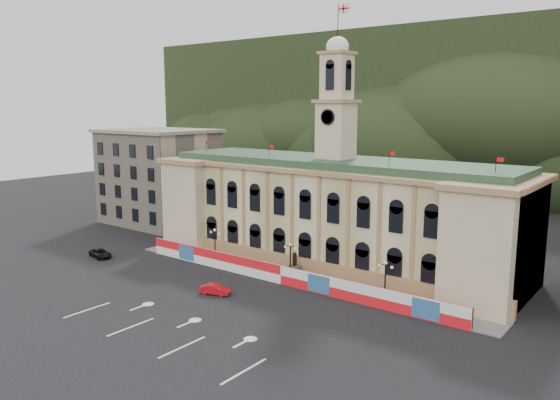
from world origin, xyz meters
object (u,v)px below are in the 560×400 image
Objects in this scene: red_sedan at (215,289)px; lamp_center at (290,258)px; statue at (295,270)px; black_suv at (100,253)px.

lamp_center is at bearing -40.96° from red_sedan.
statue is at bearing -39.17° from red_sedan.
statue is at bearing 90.00° from lamp_center.
red_sedan is at bearing -111.92° from lamp_center.
statue is 0.90× the size of red_sedan.
statue is at bearing -58.89° from black_suv.
red_sedan is at bearing -110.12° from statue.
red_sedan is 25.94m from black_suv.
black_suv is at bearing -161.63° from statue.
statue reaches higher than red_sedan.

